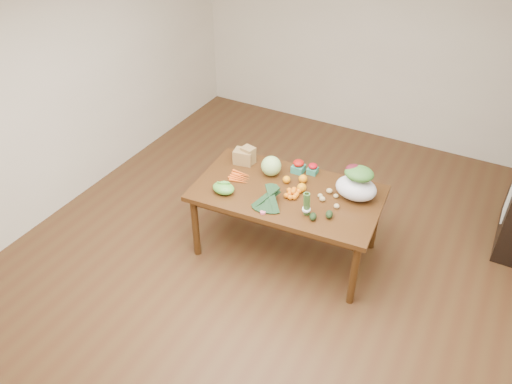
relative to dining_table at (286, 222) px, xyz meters
The scene contains 24 objects.
floor 0.44m from the dining_table, 109.82° to the right, with size 6.00×6.00×0.00m, color #52361C.
room_walls 1.00m from the dining_table, 109.82° to the right, with size 5.02×6.02×2.70m.
dining_table is the anchor object (origin of this frame).
dish_towel 2.23m from the dining_table, 32.24° to the left, with size 0.02×0.28×0.45m, color white.
paper_bag 0.80m from the dining_table, 158.93° to the left, with size 0.26×0.21×0.18m, color olive, non-canonical shape.
cabbage 0.57m from the dining_table, 146.09° to the left, with size 0.20×0.20×0.20m, color #BEDB7E.
strawberry_basket_a 0.56m from the dining_table, 98.13° to the left, with size 0.12×0.12×0.11m, color #B41C0C, non-canonical shape.
strawberry_basket_b 0.58m from the dining_table, 77.63° to the left, with size 0.10×0.10×0.09m, color red, non-canonical shape.
orange_a 0.44m from the dining_table, 119.82° to the left, with size 0.07×0.07×0.07m, color orange.
orange_b 0.47m from the dining_table, 71.79° to the left, with size 0.08×0.08×0.08m, color orange.
orange_c 0.44m from the dining_table, 27.70° to the left, with size 0.09×0.09×0.09m, color orange.
mandarin_cluster 0.43m from the dining_table, 30.81° to the right, with size 0.18×0.18×0.08m, color orange, non-canonical shape.
carrots 0.64m from the dining_table, behind, with size 0.22×0.19×0.03m, color #FF5315, non-canonical shape.
snap_pea_bag 0.74m from the dining_table, 149.80° to the right, with size 0.22×0.16×0.10m, color #56B73D.
kale_bunch 0.55m from the dining_table, 100.48° to the right, with size 0.32×0.40×0.16m, color black, non-canonical shape.
asparagus_bundle 0.63m from the dining_table, 39.50° to the right, with size 0.08×0.08×0.25m, color #4D7E3A, non-canonical shape.
potato_a 0.51m from the dining_table, ahead, with size 0.05×0.04×0.04m, color tan.
potato_b 0.53m from the dining_table, ahead, with size 0.06×0.05×0.05m, color tan.
potato_c 0.60m from the dining_table, 15.40° to the left, with size 0.05×0.04×0.04m, color tan.
potato_d 0.56m from the dining_table, 24.17° to the left, with size 0.06×0.05×0.05m, color tan.
potato_e 0.64m from the dining_table, ahead, with size 0.05×0.05×0.04m, color #D1B578.
avocado_a 0.62m from the dining_table, 35.93° to the right, with size 0.06×0.09×0.06m, color black.
avocado_b 0.66m from the dining_table, 19.96° to the right, with size 0.06×0.10×0.06m, color black.
salad_bag 0.82m from the dining_table, 19.40° to the left, with size 0.39×0.29×0.30m, color silver, non-canonical shape.
Camera 1 is at (1.63, -3.29, 3.53)m, focal length 35.00 mm.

